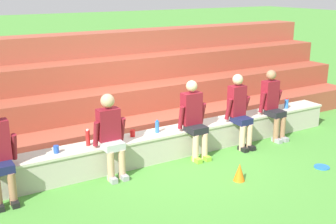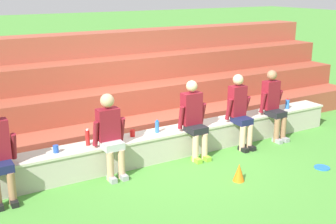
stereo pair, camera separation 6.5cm
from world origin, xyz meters
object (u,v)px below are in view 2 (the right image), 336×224
at_px(person_right_of_center, 240,110).
at_px(plastic_cup_right_end, 56,149).
at_px(person_far_right, 273,104).
at_px(water_bottle_center_gap, 287,104).
at_px(person_left_of_center, 110,133).
at_px(frisbee, 322,168).
at_px(plastic_cup_middle, 132,133).
at_px(sports_cone, 239,172).
at_px(person_center, 194,118).
at_px(water_bottle_near_left, 157,127).
at_px(water_bottle_mid_right, 88,138).

xyz_separation_m(person_right_of_center, plastic_cup_right_end, (-3.45, 0.23, -0.18)).
distance_m(person_far_right, water_bottle_center_gap, 0.61).
height_order(person_left_of_center, person_right_of_center, person_right_of_center).
bearing_deg(water_bottle_center_gap, frisbee, -116.99).
distance_m(person_right_of_center, plastic_cup_middle, 2.13).
relative_size(person_far_right, sports_cone, 4.81).
distance_m(person_left_of_center, person_far_right, 3.50).
height_order(plastic_cup_right_end, frisbee, plastic_cup_right_end).
relative_size(person_center, sports_cone, 4.84).
relative_size(plastic_cup_middle, frisbee, 0.46).
bearing_deg(water_bottle_center_gap, person_center, -175.59).
distance_m(person_far_right, frisbee, 1.75).
bearing_deg(person_center, water_bottle_near_left, 157.88).
xyz_separation_m(plastic_cup_middle, frisbee, (2.66, -1.83, -0.54)).
distance_m(person_center, water_bottle_near_left, 0.67).
relative_size(person_center, frisbee, 5.37).
xyz_separation_m(person_left_of_center, water_bottle_mid_right, (-0.29, 0.26, -0.11)).
bearing_deg(water_bottle_mid_right, person_center, -8.18).
height_order(person_right_of_center, plastic_cup_right_end, person_right_of_center).
bearing_deg(person_left_of_center, water_bottle_center_gap, 2.59).
relative_size(person_right_of_center, frisbee, 5.40).
xyz_separation_m(person_center, water_bottle_mid_right, (-1.88, 0.27, -0.11)).
bearing_deg(person_right_of_center, plastic_cup_middle, 171.98).
distance_m(person_right_of_center, water_bottle_mid_right, 2.92).
height_order(plastic_cup_middle, frisbee, plastic_cup_middle).
relative_size(person_far_right, water_bottle_center_gap, 6.25).
height_order(person_left_of_center, water_bottle_mid_right, person_left_of_center).
relative_size(frisbee, sports_cone, 0.90).
relative_size(person_center, plastic_cup_right_end, 11.78).
relative_size(water_bottle_mid_right, sports_cone, 0.96).
bearing_deg(plastic_cup_right_end, water_bottle_near_left, 0.97).
distance_m(water_bottle_center_gap, plastic_cup_middle, 3.55).
xyz_separation_m(water_bottle_near_left, frisbee, (2.20, -1.80, -0.59)).
height_order(water_bottle_near_left, sports_cone, water_bottle_near_left).
relative_size(plastic_cup_right_end, frisbee, 0.46).
bearing_deg(person_far_right, frisbee, -101.32).
distance_m(person_right_of_center, water_bottle_center_gap, 1.47).
distance_m(water_bottle_center_gap, frisbee, 2.04).
xyz_separation_m(person_center, frisbee, (1.59, -1.55, -0.72)).
relative_size(person_right_of_center, water_bottle_near_left, 6.12).
distance_m(person_left_of_center, frisbee, 3.62).
relative_size(water_bottle_center_gap, plastic_cup_right_end, 1.88).
distance_m(water_bottle_near_left, plastic_cup_right_end, 1.81).
bearing_deg(water_bottle_near_left, frisbee, -39.23).
bearing_deg(person_center, person_right_of_center, -0.84).
relative_size(person_center, water_bottle_near_left, 6.10).
bearing_deg(person_left_of_center, frisbee, -26.04).
bearing_deg(person_right_of_center, person_left_of_center, 179.52).
bearing_deg(water_bottle_mid_right, person_far_right, -3.90).
height_order(water_bottle_near_left, plastic_cup_middle, water_bottle_near_left).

